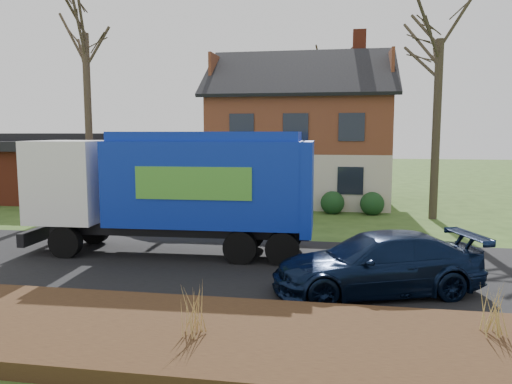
# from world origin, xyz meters

# --- Properties ---
(ground) EXTENTS (120.00, 120.00, 0.00)m
(ground) POSITION_xyz_m (0.00, 0.00, 0.00)
(ground) COLOR #2B4416
(ground) RESTS_ON ground
(road) EXTENTS (80.00, 7.00, 0.02)m
(road) POSITION_xyz_m (0.00, 0.00, 0.01)
(road) COLOR black
(road) RESTS_ON ground
(mulch_verge) EXTENTS (80.00, 3.50, 0.30)m
(mulch_verge) POSITION_xyz_m (0.00, -5.30, 0.15)
(mulch_verge) COLOR black
(mulch_verge) RESTS_ON ground
(main_house) EXTENTS (12.95, 8.95, 9.26)m
(main_house) POSITION_xyz_m (1.49, 13.91, 4.03)
(main_house) COLOR beige
(main_house) RESTS_ON ground
(ranch_house) EXTENTS (9.80, 8.20, 3.70)m
(ranch_house) POSITION_xyz_m (-12.00, 13.00, 1.81)
(ranch_house) COLOR maroon
(ranch_house) RESTS_ON ground
(garbage_truck) EXTENTS (8.90, 2.68, 3.78)m
(garbage_truck) POSITION_xyz_m (-0.77, 1.11, 2.18)
(garbage_truck) COLOR black
(garbage_truck) RESTS_ON ground
(silver_sedan) EXTENTS (4.94, 2.33, 1.57)m
(silver_sedan) POSITION_xyz_m (-1.42, 5.14, 0.78)
(silver_sedan) COLOR #95989C
(silver_sedan) RESTS_ON ground
(navy_wagon) EXTENTS (5.28, 3.42, 1.42)m
(navy_wagon) POSITION_xyz_m (5.04, -1.80, 0.71)
(navy_wagon) COLOR black
(navy_wagon) RESTS_ON ground
(tree_front_west) EXTENTS (3.97, 3.97, 11.80)m
(tree_front_west) POSITION_xyz_m (-8.10, 9.42, 9.72)
(tree_front_west) COLOR #423527
(tree_front_west) RESTS_ON ground
(tree_front_east) EXTENTS (3.94, 3.94, 10.94)m
(tree_front_east) POSITION_xyz_m (8.15, 9.02, 8.89)
(tree_front_east) COLOR #393022
(tree_front_east) RESTS_ON ground
(tree_back) EXTENTS (3.41, 3.41, 10.81)m
(tree_back) POSITION_xyz_m (2.97, 21.75, 9.01)
(tree_back) COLOR #3F3026
(tree_back) RESTS_ON ground
(grass_clump_mid) EXTENTS (0.32, 0.26, 0.89)m
(grass_clump_mid) POSITION_xyz_m (1.71, -5.54, 0.74)
(grass_clump_mid) COLOR #B08A4D
(grass_clump_mid) RESTS_ON mulch_verge
(grass_clump_east) EXTENTS (0.34, 0.28, 0.84)m
(grass_clump_east) POSITION_xyz_m (6.83, -4.68, 0.72)
(grass_clump_east) COLOR tan
(grass_clump_east) RESTS_ON mulch_verge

